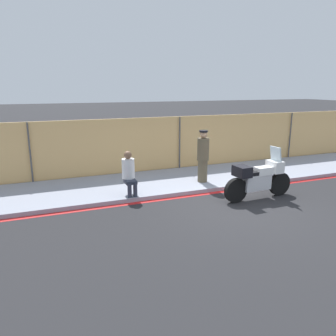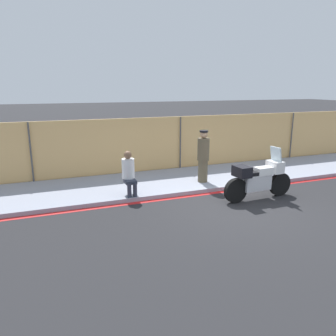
{
  "view_description": "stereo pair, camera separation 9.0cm",
  "coord_description": "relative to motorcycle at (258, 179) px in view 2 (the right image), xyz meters",
  "views": [
    {
      "loc": [
        -4.92,
        -7.11,
        3.19
      ],
      "look_at": [
        -1.39,
        1.86,
        0.77
      ],
      "focal_mm": 35.0,
      "sensor_mm": 36.0,
      "label": 1
    },
    {
      "loc": [
        -4.84,
        -7.14,
        3.19
      ],
      "look_at": [
        -1.39,
        1.86,
        0.77
      ],
      "focal_mm": 35.0,
      "sensor_mm": 36.0,
      "label": 2
    }
  ],
  "objects": [
    {
      "name": "motorcycle",
      "position": [
        0.0,
        0.0,
        0.0
      ],
      "size": [
        2.28,
        0.56,
        1.5
      ],
      "rotation": [
        0.0,
        0.0,
        0.05
      ],
      "color": "black",
      "rests_on": "ground_plane"
    },
    {
      "name": "officer_standing",
      "position": [
        -0.87,
        1.79,
        0.38
      ],
      "size": [
        0.39,
        0.39,
        1.7
      ],
      "color": "brown",
      "rests_on": "sidewalk"
    },
    {
      "name": "storefront_fence",
      "position": [
        -0.81,
        3.92,
        0.44
      ],
      "size": [
        37.24,
        0.17,
        2.08
      ],
      "color": "#E5B26B",
      "rests_on": "ground_plane"
    },
    {
      "name": "person_seated_on_curb",
      "position": [
        -3.44,
        1.46,
        0.21
      ],
      "size": [
        0.37,
        0.65,
        1.26
      ],
      "color": "#2D3342",
      "rests_on": "sidewalk"
    },
    {
      "name": "sidewalk",
      "position": [
        -0.81,
        2.42,
        -0.54
      ],
      "size": [
        39.2,
        2.82,
        0.12
      ],
      "color": "#8E93A3",
      "rests_on": "ground_plane"
    },
    {
      "name": "ground_plane",
      "position": [
        -0.81,
        -0.36,
        -0.6
      ],
      "size": [
        120.0,
        120.0,
        0.0
      ],
      "primitive_type": "plane",
      "color": "#262628"
    },
    {
      "name": "curb_paint_stripe",
      "position": [
        -0.81,
        0.92,
        -0.6
      ],
      "size": [
        39.2,
        0.18,
        0.01
      ],
      "color": "red",
      "rests_on": "ground_plane"
    }
  ]
}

